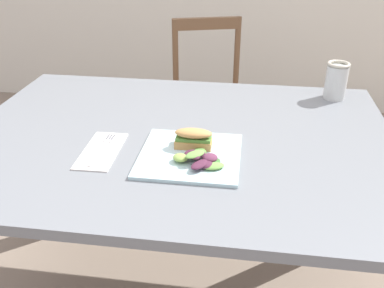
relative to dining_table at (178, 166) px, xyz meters
The scene contains 8 objects.
dining_table is the anchor object (origin of this frame).
chair_wooden_far 0.98m from the dining_table, 89.54° to the left, with size 0.50×0.50×0.87m.
plate_lunch 0.19m from the dining_table, 66.35° to the right, with size 0.28×0.28×0.01m, color silver.
sandwich_half_front 0.19m from the dining_table, 55.06° to the right, with size 0.11×0.06×0.06m.
salad_mixed_greens 0.24m from the dining_table, 62.47° to the right, with size 0.15×0.13×0.03m.
napkin_folded 0.27m from the dining_table, 146.14° to the right, with size 0.10×0.22×0.00m, color silver.
fork_on_napkin 0.26m from the dining_table, 149.64° to the right, with size 0.03×0.19×0.00m.
mason_jar_iced_tea 0.67m from the dining_table, 35.98° to the left, with size 0.08×0.08×0.14m.
Camera 1 is at (0.21, -1.07, 1.33)m, focal length 39.65 mm.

